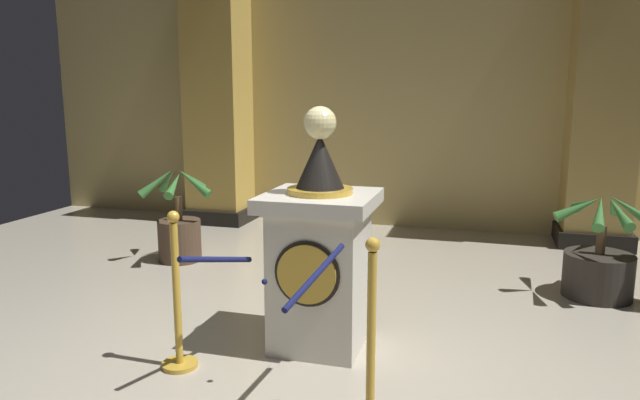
{
  "coord_description": "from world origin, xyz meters",
  "views": [
    {
      "loc": [
        1.15,
        -3.32,
        1.79
      ],
      "look_at": [
        0.07,
        0.45,
        1.07
      ],
      "focal_mm": 32.28,
      "sensor_mm": 36.0,
      "label": 1
    }
  ],
  "objects_px": {
    "pedestal_clock": "(320,254)",
    "stanchion_near": "(178,313)",
    "potted_palm_left": "(179,229)",
    "potted_palm_right": "(599,265)",
    "stanchion_far": "(371,358)"
  },
  "relations": [
    {
      "from": "stanchion_near",
      "to": "potted_palm_left",
      "type": "distance_m",
      "value": 2.57
    },
    {
      "from": "potted_palm_left",
      "to": "potted_palm_right",
      "type": "relative_size",
      "value": 1.08
    },
    {
      "from": "pedestal_clock",
      "to": "potted_palm_left",
      "type": "height_order",
      "value": "pedestal_clock"
    },
    {
      "from": "stanchion_near",
      "to": "stanchion_far",
      "type": "bearing_deg",
      "value": -11.61
    },
    {
      "from": "pedestal_clock",
      "to": "potted_palm_right",
      "type": "bearing_deg",
      "value": 38.03
    },
    {
      "from": "stanchion_far",
      "to": "pedestal_clock",
      "type": "bearing_deg",
      "value": 121.96
    },
    {
      "from": "stanchion_near",
      "to": "stanchion_far",
      "type": "xyz_separation_m",
      "value": [
        1.34,
        -0.28,
        -0.01
      ]
    },
    {
      "from": "stanchion_near",
      "to": "potted_palm_left",
      "type": "bearing_deg",
      "value": 119.32
    },
    {
      "from": "pedestal_clock",
      "to": "potted_palm_right",
      "type": "height_order",
      "value": "pedestal_clock"
    },
    {
      "from": "pedestal_clock",
      "to": "potted_palm_right",
      "type": "relative_size",
      "value": 1.76
    },
    {
      "from": "pedestal_clock",
      "to": "stanchion_near",
      "type": "relative_size",
      "value": 1.61
    },
    {
      "from": "pedestal_clock",
      "to": "stanchion_near",
      "type": "xyz_separation_m",
      "value": [
        -0.81,
        -0.59,
        -0.3
      ]
    },
    {
      "from": "potted_palm_left",
      "to": "stanchion_near",
      "type": "bearing_deg",
      "value": -60.68
    },
    {
      "from": "pedestal_clock",
      "to": "potted_palm_left",
      "type": "distance_m",
      "value": 2.67
    },
    {
      "from": "pedestal_clock",
      "to": "potted_palm_right",
      "type": "xyz_separation_m",
      "value": [
        2.12,
        1.65,
        -0.38
      ]
    }
  ]
}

